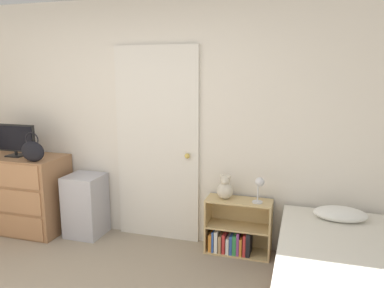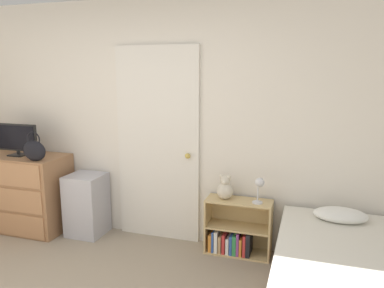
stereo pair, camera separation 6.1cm
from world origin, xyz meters
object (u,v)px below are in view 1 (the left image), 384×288
object	(u,v)px
dresser	(21,193)
bed	(345,285)
storage_bin	(86,205)
teddy_bear	(225,188)
handbag	(33,151)
desk_lamp	(259,185)
bookshelf	(235,233)
tv	(15,140)

from	to	relation	value
dresser	bed	size ratio (longest dim) A/B	0.57
bed	storage_bin	bearing A→B (deg)	164.58
storage_bin	teddy_bear	size ratio (longest dim) A/B	2.75
handbag	desk_lamp	distance (m)	2.36
desk_lamp	bookshelf	bearing A→B (deg)	170.30
dresser	desk_lamp	distance (m)	2.72
bookshelf	teddy_bear	distance (m)	0.47
handbag	bookshelf	world-z (taller)	handbag
dresser	storage_bin	size ratio (longest dim) A/B	1.53
desk_lamp	bed	xyz separation A→B (m)	(0.73, -0.75, -0.48)
teddy_bear	tv	bearing A→B (deg)	-176.34
dresser	teddy_bear	xyz separation A→B (m)	(2.36, 0.14, 0.23)
handbag	storage_bin	distance (m)	0.82
storage_bin	handbag	bearing A→B (deg)	-149.28
teddy_bear	bookshelf	bearing A→B (deg)	0.88
dresser	tv	distance (m)	0.63
storage_bin	bookshelf	size ratio (longest dim) A/B	1.05
storage_bin	teddy_bear	bearing A→B (deg)	2.16
tv	bed	size ratio (longest dim) A/B	0.28
handbag	dresser	bearing A→B (deg)	153.98
bookshelf	dresser	bearing A→B (deg)	-176.81
dresser	bookshelf	world-z (taller)	dresser
storage_bin	bed	world-z (taller)	storage_bin
bookshelf	bed	bearing A→B (deg)	-39.47
handbag	teddy_bear	xyz separation A→B (m)	(1.99, 0.32, -0.32)
bed	dresser	bearing A→B (deg)	169.30
tv	bed	bearing A→B (deg)	-10.45
dresser	teddy_bear	world-z (taller)	dresser
dresser	desk_lamp	bearing A→B (deg)	2.10
handbag	bookshelf	distance (m)	2.27
tv	handbag	bearing A→B (deg)	-24.06
storage_bin	desk_lamp	distance (m)	1.94
bookshelf	tv	bearing A→B (deg)	-176.47
bookshelf	teddy_bear	size ratio (longest dim) A/B	2.61
tv	storage_bin	bearing A→B (deg)	6.58
bookshelf	desk_lamp	distance (m)	0.58
bookshelf	handbag	bearing A→B (deg)	-171.44
bed	handbag	bearing A→B (deg)	171.30
storage_bin	bookshelf	xyz separation A→B (m)	(1.68, 0.06, -0.14)
storage_bin	desk_lamp	bearing A→B (deg)	0.66
tv	teddy_bear	size ratio (longest dim) A/B	2.10
bookshelf	teddy_bear	world-z (taller)	teddy_bear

